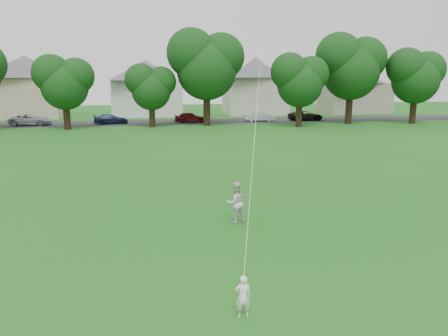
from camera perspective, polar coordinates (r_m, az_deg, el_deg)
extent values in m
plane|color=#1A5A14|center=(13.17, -6.21, -11.89)|extent=(160.00, 160.00, 0.00)
cube|color=#2D2D30|center=(54.32, -9.80, 5.88)|extent=(90.00, 7.00, 0.01)
imported|color=white|center=(10.10, 2.50, -16.39)|extent=(0.38, 0.26, 0.99)
imported|color=silver|center=(16.07, 1.54, -4.53)|extent=(0.88, 0.76, 1.55)
plane|color=white|center=(20.85, 4.83, 14.49)|extent=(0.91, 1.15, 0.90)
cylinder|color=white|center=(14.97, 4.08, 4.94)|extent=(0.01, 0.01, 13.16)
cylinder|color=black|center=(48.93, -19.85, 6.51)|extent=(0.70, 0.70, 3.00)
cylinder|color=black|center=(49.12, -9.38, 6.87)|extent=(0.67, 0.67, 2.68)
cylinder|color=black|center=(49.99, -2.26, 7.95)|extent=(0.80, 0.80, 4.18)
cylinder|color=black|center=(49.46, 9.77, 7.15)|extent=(0.71, 0.71, 3.13)
cylinder|color=black|center=(54.10, 16.01, 7.74)|extent=(0.79, 0.79, 4.08)
cylinder|color=black|center=(57.01, 23.47, 7.08)|extent=(0.73, 0.73, 3.42)
imported|color=#9A9BA9|center=(54.69, -23.93, 5.77)|extent=(4.73, 2.40, 1.28)
imported|color=#121A38|center=(53.38, -14.57, 6.20)|extent=(4.09, 1.99, 1.15)
imported|color=#5B1212|center=(53.57, -4.46, 6.63)|extent=(3.85, 1.70, 1.29)
imported|color=silver|center=(55.20, 4.63, 6.76)|extent=(3.85, 1.40, 1.26)
imported|color=black|center=(57.13, 10.62, 6.74)|extent=(4.49, 2.18, 1.23)
cube|color=beige|center=(65.87, -24.25, 8.34)|extent=(8.81, 6.84, 5.37)
pyramid|color=#535056|center=(65.90, -24.67, 13.23)|extent=(12.71, 12.71, 2.95)
cube|color=white|center=(64.12, -10.05, 8.97)|extent=(9.58, 7.01, 5.04)
pyramid|color=#535056|center=(64.12, -10.22, 13.70)|extent=(13.83, 13.83, 2.77)
cube|color=beige|center=(66.29, 4.09, 9.35)|extent=(8.86, 6.50, 5.41)
pyramid|color=#535056|center=(66.32, 4.17, 14.26)|extent=(12.77, 12.77, 2.98)
cube|color=#A89D8B|center=(72.05, 16.64, 8.76)|extent=(9.84, 6.43, 4.62)
pyramid|color=#535056|center=(72.02, 16.87, 12.61)|extent=(14.19, 14.19, 2.54)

